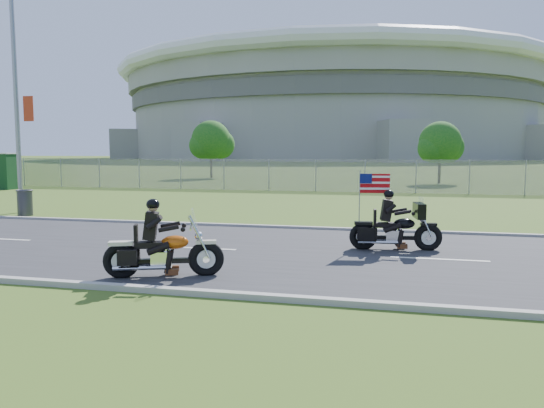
% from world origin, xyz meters
% --- Properties ---
extents(ground, '(420.00, 420.00, 0.00)m').
position_xyz_m(ground, '(0.00, 0.00, 0.00)').
color(ground, '#324B17').
rests_on(ground, ground).
extents(road, '(120.00, 8.00, 0.04)m').
position_xyz_m(road, '(0.00, 0.00, 0.02)').
color(road, '#28282B').
rests_on(road, ground).
extents(curb_north, '(120.00, 0.18, 0.12)m').
position_xyz_m(curb_north, '(0.00, 4.05, 0.05)').
color(curb_north, '#9E9B93').
rests_on(curb_north, ground).
extents(curb_south, '(120.00, 0.18, 0.12)m').
position_xyz_m(curb_south, '(0.00, -4.05, 0.05)').
color(curb_south, '#9E9B93').
rests_on(curb_south, ground).
extents(fence, '(60.00, 0.03, 2.00)m').
position_xyz_m(fence, '(-5.00, 20.00, 1.00)').
color(fence, gray).
rests_on(fence, ground).
extents(stadium, '(140.40, 140.40, 29.20)m').
position_xyz_m(stadium, '(-20.00, 170.00, 15.58)').
color(stadium, '#A3A099').
rests_on(stadium, ground).
extents(streetlight, '(0.90, 2.46, 10.00)m').
position_xyz_m(streetlight, '(-11.98, 6.22, 5.64)').
color(streetlight, gray).
rests_on(streetlight, ground).
extents(porta_toilet_a, '(1.10, 1.10, 2.30)m').
position_xyz_m(porta_toilet_a, '(-22.00, 17.00, 1.15)').
color(porta_toilet_a, '#133D19').
rests_on(porta_toilet_a, ground).
extents(tree_fence_near, '(3.52, 3.28, 4.75)m').
position_xyz_m(tree_fence_near, '(6.04, 30.04, 2.97)').
color(tree_fence_near, '#382316').
rests_on(tree_fence_near, ground).
extents(tree_fence_mid, '(3.96, 3.69, 5.30)m').
position_xyz_m(tree_fence_mid, '(-13.95, 34.04, 3.30)').
color(tree_fence_mid, '#382316').
rests_on(tree_fence_mid, ground).
extents(motorcycle_lead, '(2.28, 1.13, 1.60)m').
position_xyz_m(motorcycle_lead, '(-1.48, -3.02, 0.51)').
color(motorcycle_lead, black).
rests_on(motorcycle_lead, ground).
extents(motorcycle_follow, '(2.31, 0.87, 1.93)m').
position_xyz_m(motorcycle_follow, '(2.99, 1.00, 0.54)').
color(motorcycle_follow, black).
rests_on(motorcycle_follow, ground).
extents(trash_can, '(0.71, 0.71, 0.98)m').
position_xyz_m(trash_can, '(-11.14, 5.16, 0.49)').
color(trash_can, '#36363B').
rests_on(trash_can, ground).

